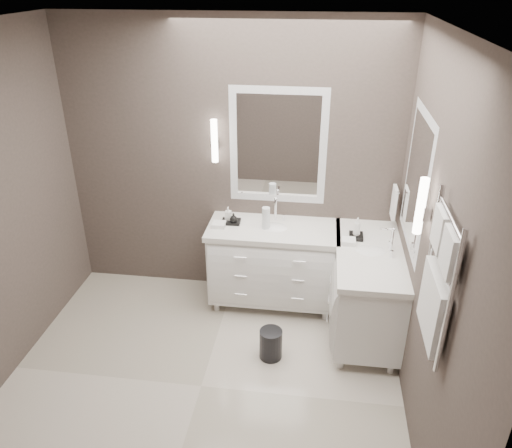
# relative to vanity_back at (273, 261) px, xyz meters

# --- Properties ---
(floor) EXTENTS (3.20, 3.00, 0.01)m
(floor) POSITION_rel_vanity_back_xyz_m (-0.45, -1.23, -0.49)
(floor) COLOR beige
(floor) RESTS_ON ground
(ceiling) EXTENTS (3.20, 3.00, 0.01)m
(ceiling) POSITION_rel_vanity_back_xyz_m (-0.45, -1.23, 2.22)
(ceiling) COLOR white
(ceiling) RESTS_ON wall_back
(wall_back) EXTENTS (3.20, 0.01, 2.70)m
(wall_back) POSITION_rel_vanity_back_xyz_m (-0.45, 0.28, 0.86)
(wall_back) COLOR #473D38
(wall_back) RESTS_ON floor
(wall_front) EXTENTS (3.20, 0.01, 2.70)m
(wall_front) POSITION_rel_vanity_back_xyz_m (-0.45, -2.73, 0.86)
(wall_front) COLOR #473D38
(wall_front) RESTS_ON floor
(wall_right) EXTENTS (0.01, 3.00, 2.70)m
(wall_right) POSITION_rel_vanity_back_xyz_m (1.15, -1.23, 0.86)
(wall_right) COLOR #473D38
(wall_right) RESTS_ON floor
(vanity_back) EXTENTS (1.24, 0.59, 0.97)m
(vanity_back) POSITION_rel_vanity_back_xyz_m (0.00, 0.00, 0.00)
(vanity_back) COLOR white
(vanity_back) RESTS_ON floor
(vanity_right) EXTENTS (0.59, 1.24, 0.97)m
(vanity_right) POSITION_rel_vanity_back_xyz_m (0.88, -0.33, 0.00)
(vanity_right) COLOR white
(vanity_right) RESTS_ON floor
(mirror_back) EXTENTS (0.90, 0.02, 1.10)m
(mirror_back) POSITION_rel_vanity_back_xyz_m (-0.00, 0.26, 1.06)
(mirror_back) COLOR white
(mirror_back) RESTS_ON wall_back
(mirror_right) EXTENTS (0.02, 0.90, 1.10)m
(mirror_right) POSITION_rel_vanity_back_xyz_m (1.14, -0.43, 1.06)
(mirror_right) COLOR white
(mirror_right) RESTS_ON wall_right
(sconce_back) EXTENTS (0.06, 0.06, 0.40)m
(sconce_back) POSITION_rel_vanity_back_xyz_m (-0.58, 0.20, 1.11)
(sconce_back) COLOR white
(sconce_back) RESTS_ON wall_back
(sconce_right) EXTENTS (0.06, 0.06, 0.40)m
(sconce_right) POSITION_rel_vanity_back_xyz_m (1.08, -1.01, 1.11)
(sconce_right) COLOR white
(sconce_right) RESTS_ON wall_right
(towel_bar_corner) EXTENTS (0.03, 0.22, 0.30)m
(towel_bar_corner) POSITION_rel_vanity_back_xyz_m (1.09, 0.13, 0.63)
(towel_bar_corner) COLOR white
(towel_bar_corner) RESTS_ON wall_right
(towel_ladder) EXTENTS (0.06, 0.58, 0.90)m
(towel_ladder) POSITION_rel_vanity_back_xyz_m (1.10, -1.63, 0.91)
(towel_ladder) COLOR white
(towel_ladder) RESTS_ON wall_right
(waste_bin) EXTENTS (0.20, 0.20, 0.28)m
(waste_bin) POSITION_rel_vanity_back_xyz_m (0.07, -0.80, -0.35)
(waste_bin) COLOR black
(waste_bin) RESTS_ON floor
(amenity_tray_back) EXTENTS (0.18, 0.14, 0.03)m
(amenity_tray_back) POSITION_rel_vanity_back_xyz_m (-0.41, 0.04, 0.38)
(amenity_tray_back) COLOR black
(amenity_tray_back) RESTS_ON vanity_back
(amenity_tray_right) EXTENTS (0.13, 0.17, 0.02)m
(amenity_tray_right) POSITION_rel_vanity_back_xyz_m (0.76, -0.10, 0.38)
(amenity_tray_right) COLOR black
(amenity_tray_right) RESTS_ON vanity_right
(water_bottle) EXTENTS (0.09, 0.09, 0.21)m
(water_bottle) POSITION_rel_vanity_back_xyz_m (-0.07, -0.03, 0.47)
(water_bottle) COLOR silver
(water_bottle) RESTS_ON vanity_back
(soap_bottle_a) EXTENTS (0.06, 0.06, 0.13)m
(soap_bottle_a) POSITION_rel_vanity_back_xyz_m (-0.44, 0.06, 0.45)
(soap_bottle_a) COLOR white
(soap_bottle_a) RESTS_ON amenity_tray_back
(soap_bottle_b) EXTENTS (0.08, 0.08, 0.09)m
(soap_bottle_b) POSITION_rel_vanity_back_xyz_m (-0.38, 0.01, 0.44)
(soap_bottle_b) COLOR black
(soap_bottle_b) RESTS_ON amenity_tray_back
(soap_bottle_c) EXTENTS (0.08, 0.08, 0.17)m
(soap_bottle_c) POSITION_rel_vanity_back_xyz_m (0.76, -0.10, 0.47)
(soap_bottle_c) COLOR white
(soap_bottle_c) RESTS_ON amenity_tray_right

